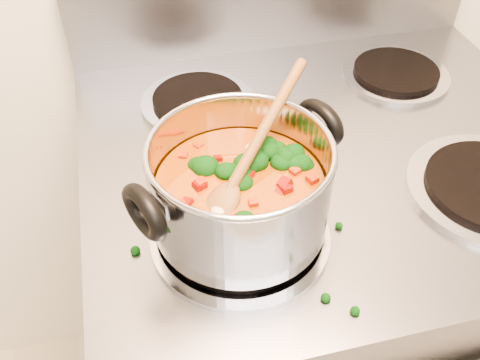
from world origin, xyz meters
name	(u,v)px	position (x,y,z in m)	size (l,w,h in m)	color
electric_range	(306,303)	(0.01, 1.16, 0.47)	(0.78, 0.71, 1.08)	gray
stockpot	(240,189)	(-0.17, 1.02, 1.00)	(0.29, 0.23, 0.14)	#A4A4AC
wooden_spoon	(244,165)	(-0.17, 1.03, 1.03)	(0.19, 0.20, 0.11)	brown
cooktop_crumbs	(189,211)	(-0.24, 1.06, 0.92)	(0.34, 0.14, 0.01)	black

